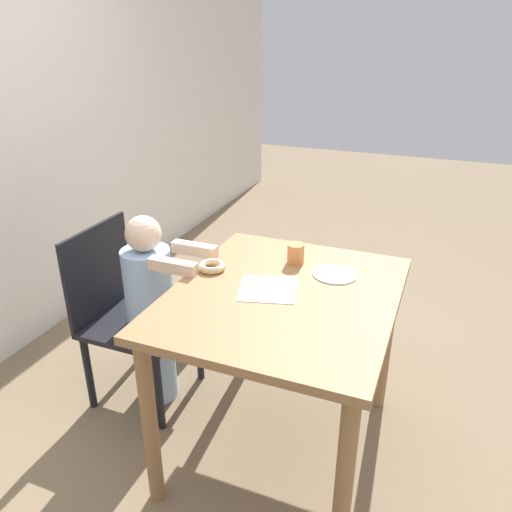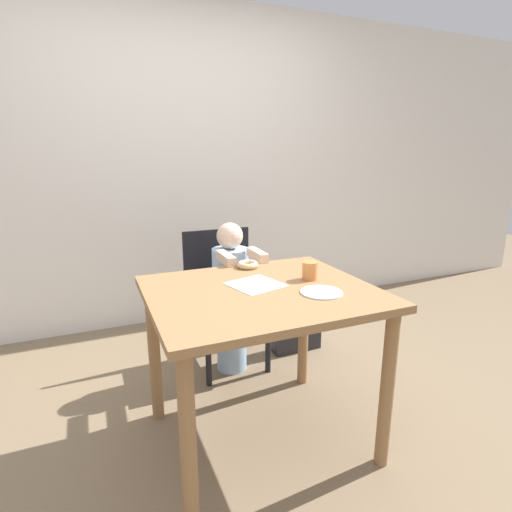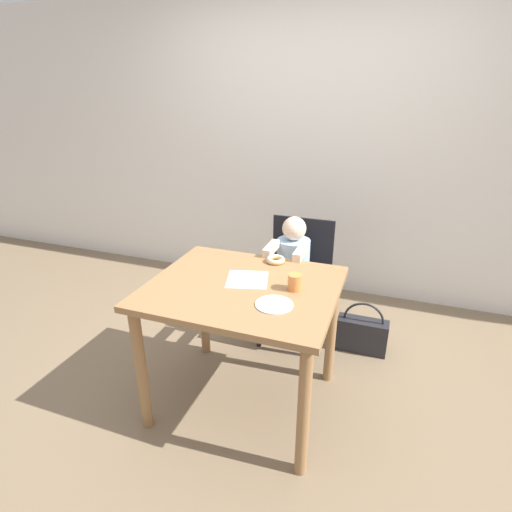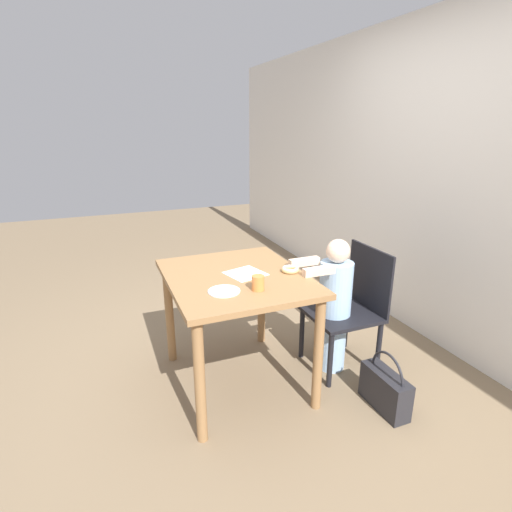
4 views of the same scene
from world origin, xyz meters
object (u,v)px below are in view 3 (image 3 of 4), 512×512
handbag (362,334)px  cup (295,282)px  chair (297,279)px  child_figure (292,282)px  donut (276,259)px

handbag → cup: (-0.33, -0.71, 0.69)m
chair → handbag: chair is taller
handbag → cup: cup is taller
chair → child_figure: 0.14m
child_figure → handbag: size_ratio=2.51×
chair → handbag: (0.51, -0.07, -0.32)m
donut → handbag: size_ratio=0.30×
chair → cup: size_ratio=10.10×
handbag → child_figure: bearing=-172.2°
chair → child_figure: (0.00, -0.14, 0.04)m
chair → donut: size_ratio=7.59×
chair → cup: chair is taller
donut → child_figure: bearing=86.4°
child_figure → donut: size_ratio=8.36×
donut → cup: 0.36m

